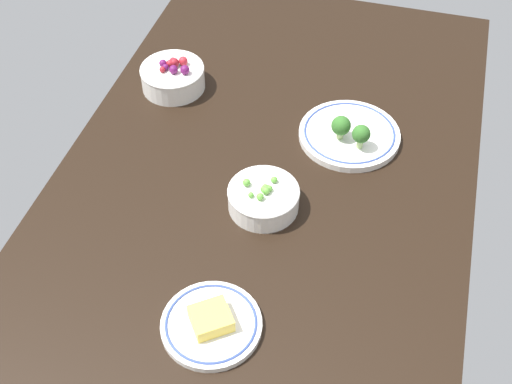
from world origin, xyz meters
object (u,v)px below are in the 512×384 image
object	(u,v)px
bowl_berries	(173,76)
bowl_peas	(264,198)
plate_cheese	(211,323)
plate_broccoli	(349,134)

from	to	relation	value
bowl_berries	bowl_peas	bearing A→B (deg)	44.36
plate_cheese	plate_broccoli	xyz separation A→B (cm)	(-52.96, 14.10, 0.36)
bowl_peas	plate_cheese	distance (cm)	28.91
bowl_peas	bowl_berries	bearing A→B (deg)	-135.64
plate_broccoli	plate_cheese	bearing A→B (deg)	-14.91
bowl_berries	plate_broccoli	world-z (taller)	bowl_berries
plate_broccoli	bowl_berries	bearing A→B (deg)	-98.97
plate_cheese	bowl_berries	world-z (taller)	bowl_berries
bowl_peas	bowl_berries	size ratio (longest dim) A/B	0.95
bowl_peas	plate_broccoli	size ratio (longest dim) A/B	0.64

